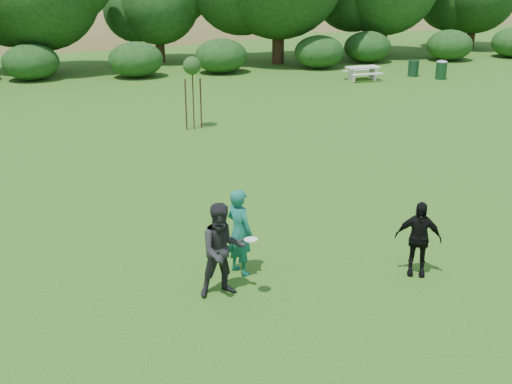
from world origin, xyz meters
The scene contains 10 objects.
ground centered at (0.00, 0.00, 0.00)m, with size 120.00×120.00×0.00m, color #19470C.
player_teal centered at (-1.00, 1.16, 0.96)m, with size 0.70×0.46×1.92m, color #166655.
player_grey centered at (-1.60, 0.37, 0.98)m, with size 0.95×0.74×1.96m, color #232326.
player_black centered at (2.57, -0.12, 0.83)m, with size 0.97×0.41×1.66m, color black.
trash_can_near centered at (15.64, 21.08, 0.45)m, with size 0.60×0.60×0.90m, color #143721.
frisbee centered at (-1.11, 0.03, 1.28)m, with size 0.27×0.27×0.04m.
sapling centered at (0.98, 13.51, 2.42)m, with size 0.70×0.70×2.85m.
picnic_table centered at (12.28, 20.86, 0.52)m, with size 1.80×1.48×0.76m.
trash_can_lidded centered at (16.61, 19.79, 0.54)m, with size 0.60×0.60×1.05m.
hillside centered at (-0.56, 68.45, -11.97)m, with size 150.00×72.00×52.00m.
Camera 1 is at (-4.68, -10.75, 6.45)m, focal length 45.00 mm.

